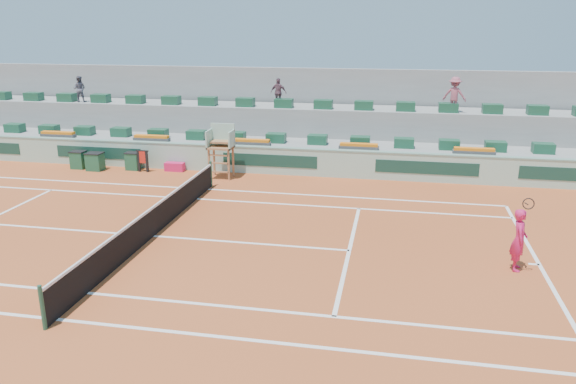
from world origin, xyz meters
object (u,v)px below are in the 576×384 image
drink_cooler_a (133,161)px  player_bag (175,167)px  umpire_chair (221,143)px  tennis_player (519,240)px

drink_cooler_a → player_bag: bearing=4.0°
umpire_chair → player_bag: bearing=166.5°
umpire_chair → tennis_player: bearing=-35.5°
umpire_chair → drink_cooler_a: (-4.54, 0.46, -1.12)m
drink_cooler_a → tennis_player: (15.69, -8.41, 0.48)m
player_bag → drink_cooler_a: 2.04m
player_bag → umpire_chair: 2.92m
drink_cooler_a → tennis_player: 17.81m
umpire_chair → drink_cooler_a: 4.70m
umpire_chair → tennis_player: (11.15, -7.95, -0.64)m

